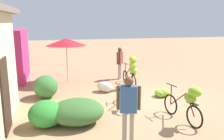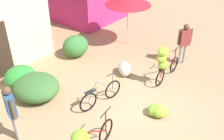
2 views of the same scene
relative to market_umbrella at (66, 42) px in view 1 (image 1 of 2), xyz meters
name	(u,v)px [view 1 (image 1 of 2)]	position (x,y,z in m)	size (l,w,h in m)	color
ground_plane	(148,99)	(-3.40, -2.79, -1.96)	(60.00, 60.00, 0.00)	tan
hedge_bush_front_left	(77,111)	(-4.87, 0.05, -1.61)	(1.39, 1.56, 0.71)	#3A672F
hedge_bush_front_right	(46,114)	(-4.85, 0.93, -1.59)	(1.06, 0.99, 0.74)	#2F8A32
hedge_bush_mid	(46,86)	(-2.18, 0.99, -1.53)	(1.10, 0.94, 0.88)	#397334
market_umbrella	(66,42)	(0.00, 0.00, 0.00)	(1.90, 1.90, 2.14)	beige
bicycle_leftmost	(188,101)	(-5.74, -3.01, -1.26)	(1.73, 0.39, 1.19)	black
bicycle_near_pile	(128,96)	(-3.88, -1.82, -1.62)	(1.59, 0.33, 0.93)	black
bicycle_center_loaded	(132,69)	(-1.68, -2.73, -1.10)	(1.68, 0.43, 1.44)	black
banana_pile_on_ground	(162,93)	(-3.23, -3.46, -1.82)	(0.62, 0.69, 0.32)	#84B030
produce_sack	(104,87)	(-2.05, -1.39, -1.74)	(0.70, 0.44, 0.44)	silver
person_vendor	(129,103)	(-6.35, -1.02, -0.93)	(0.31, 0.56, 1.68)	gray
person_bystander	(120,60)	(-0.03, -2.65, -0.97)	(0.49, 0.39, 1.63)	gray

